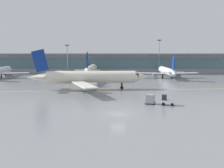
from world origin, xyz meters
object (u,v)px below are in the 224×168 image
(gate_airplane_1, at_px, (90,70))
(apron_light_mast_1, at_px, (67,58))
(baggage_tug, at_px, (166,101))
(taxiing_regional_jet, at_px, (89,78))
(gate_airplane_2, at_px, (166,71))
(cargo_dolly_lead, at_px, (149,99))
(apron_light_mast_2, at_px, (158,56))

(gate_airplane_1, relative_size, apron_light_mast_1, 2.33)
(baggage_tug, bearing_deg, taxiing_regional_jet, 147.47)
(gate_airplane_1, distance_m, baggage_tug, 58.79)
(gate_airplane_2, distance_m, baggage_tug, 53.38)
(baggage_tug, relative_size, cargo_dolly_lead, 1.17)
(apron_light_mast_1, distance_m, apron_light_mast_2, 42.31)
(gate_airplane_2, height_order, apron_light_mast_1, apron_light_mast_1)
(gate_airplane_2, xyz_separation_m, apron_light_mast_2, (-0.13, 16.68, 5.95))
(baggage_tug, height_order, apron_light_mast_1, apron_light_mast_1)
(gate_airplane_2, distance_m, apron_light_mast_2, 17.71)
(gate_airplane_1, xyz_separation_m, taxiing_regional_jet, (2.51, -34.59, 0.23))
(cargo_dolly_lead, bearing_deg, apron_light_mast_2, 96.26)
(gate_airplane_1, relative_size, baggage_tug, 10.89)
(taxiing_regional_jet, xyz_separation_m, baggage_tug, (17.12, -20.77, -2.49))
(gate_airplane_2, relative_size, apron_light_mast_1, 2.00)
(taxiing_regional_jet, bearing_deg, apron_light_mast_2, 54.72)
(baggage_tug, xyz_separation_m, apron_light_mast_1, (-31.41, 67.58, 6.58))
(cargo_dolly_lead, distance_m, apron_light_mast_1, 72.56)
(gate_airplane_2, xyz_separation_m, apron_light_mast_1, (-42.40, 15.38, 4.76))
(cargo_dolly_lead, relative_size, apron_light_mast_1, 0.18)
(apron_light_mast_1, bearing_deg, cargo_dolly_lead, -67.03)
(cargo_dolly_lead, bearing_deg, apron_light_mast_1, 130.95)
(cargo_dolly_lead, height_order, apron_light_mast_2, apron_light_mast_2)
(taxiing_regional_jet, xyz_separation_m, cargo_dolly_lead, (13.91, -19.73, -2.33))
(baggage_tug, bearing_deg, gate_airplane_1, 127.49)
(apron_light_mast_2, bearing_deg, baggage_tug, -98.96)
(apron_light_mast_1, bearing_deg, gate_airplane_2, -19.93)
(gate_airplane_2, distance_m, cargo_dolly_lead, 53.12)
(gate_airplane_1, bearing_deg, gate_airplane_2, -94.70)
(apron_light_mast_1, height_order, apron_light_mast_2, apron_light_mast_2)
(gate_airplane_1, relative_size, gate_airplane_2, 1.16)
(taxiing_regional_jet, relative_size, apron_light_mast_1, 2.51)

